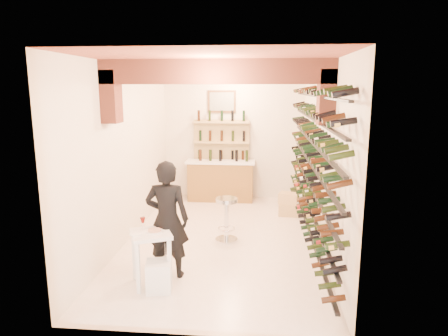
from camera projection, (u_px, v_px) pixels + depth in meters
name	position (u px, v px, depth m)	size (l,w,h in m)	color
ground	(223.00, 239.00, 7.52)	(6.00, 6.00, 0.00)	silver
room_shell	(221.00, 120.00, 6.82)	(3.52, 6.02, 3.21)	silver
wine_rack	(309.00, 159.00, 7.07)	(0.32, 5.70, 2.56)	black
back_counter	(221.00, 179.00, 10.02)	(1.70, 0.62, 1.29)	olive
back_shelving	(222.00, 153.00, 10.13)	(1.40, 0.31, 2.73)	tan
tasting_table	(151.00, 242.00, 5.68)	(0.71, 0.71, 0.95)	white
white_stool	(159.00, 276.00, 5.58)	(0.34, 0.34, 0.42)	white
person	(167.00, 219.00, 5.90)	(0.65, 0.42, 1.77)	black
chrome_barstool	(226.00, 216.00, 7.36)	(0.42, 0.42, 0.81)	silver
crate_lower	(289.00, 209.00, 8.88)	(0.44, 0.31, 0.27)	tan
crate_upper	(289.00, 198.00, 8.83)	(0.42, 0.29, 0.24)	tan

